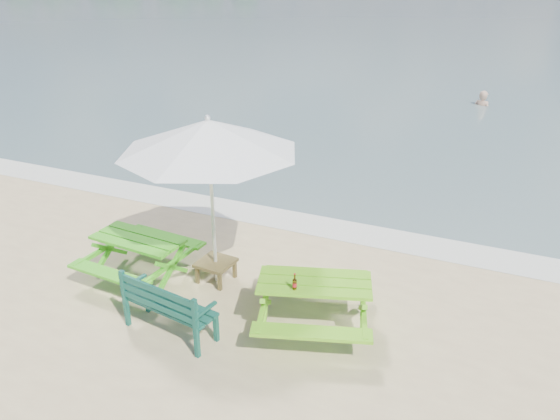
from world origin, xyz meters
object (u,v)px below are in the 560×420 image
at_px(park_bench, 171,317).
at_px(picnic_table_right, 314,305).
at_px(patio_umbrella, 208,136).
at_px(beer_bottle, 295,284).
at_px(picnic_table_left, 140,258).
at_px(side_table, 216,270).
at_px(swimmer, 481,115).

bearing_deg(park_bench, picnic_table_right, 27.84).
xyz_separation_m(patio_umbrella, beer_bottle, (1.76, -0.84, -1.66)).
distance_m(picnic_table_left, patio_umbrella, 2.52).
bearing_deg(picnic_table_left, picnic_table_right, -2.60).
height_order(picnic_table_left, patio_umbrella, patio_umbrella).
bearing_deg(beer_bottle, picnic_table_right, 58.95).
relative_size(picnic_table_left, park_bench, 1.22).
distance_m(picnic_table_right, side_table, 2.02).
relative_size(side_table, swimmer, 0.33).
xyz_separation_m(park_bench, side_table, (-0.12, 1.50, -0.08)).
bearing_deg(picnic_table_right, swimmer, 86.07).
bearing_deg(side_table, picnic_table_right, -15.51).
relative_size(picnic_table_right, park_bench, 1.47).
bearing_deg(beer_bottle, swimmer, 85.48).
bearing_deg(park_bench, beer_bottle, 21.90).
relative_size(picnic_table_right, beer_bottle, 8.99).
distance_m(park_bench, side_table, 1.51).
xyz_separation_m(patio_umbrella, swimmer, (2.99, 14.76, -2.89)).
distance_m(picnic_table_right, swimmer, 15.35).
relative_size(patio_umbrella, beer_bottle, 12.39).
bearing_deg(patio_umbrella, park_bench, -85.57).
bearing_deg(park_bench, patio_umbrella, 94.43).
height_order(picnic_table_right, beer_bottle, beer_bottle).
bearing_deg(picnic_table_left, swimmer, 74.44).
distance_m(picnic_table_left, park_bench, 1.75).
bearing_deg(park_bench, swimmer, 79.98).
bearing_deg(picnic_table_left, side_table, 17.70).
distance_m(patio_umbrella, beer_bottle, 2.56).
distance_m(park_bench, swimmer, 16.52).
xyz_separation_m(park_bench, beer_bottle, (1.64, 0.66, 0.58)).
bearing_deg(side_table, swimmer, 78.55).
height_order(picnic_table_left, swimmer, picnic_table_left).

